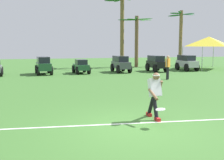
# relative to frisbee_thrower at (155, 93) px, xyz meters

# --- Properties ---
(ground_plane) EXTENTS (80.00, 80.00, 0.00)m
(ground_plane) POSITION_rel_frisbee_thrower_xyz_m (-0.91, -0.70, -0.80)
(ground_plane) COLOR #39682B
(field_line_paint) EXTENTS (23.92, 2.36, 0.01)m
(field_line_paint) POSITION_rel_frisbee_thrower_xyz_m (-0.91, -0.29, -0.80)
(field_line_paint) COLOR white
(field_line_paint) RESTS_ON ground_plane
(frisbee_thrower) EXTENTS (0.46, 1.09, 1.43)m
(frisbee_thrower) POSITION_rel_frisbee_thrower_xyz_m (0.00, 0.00, 0.00)
(frisbee_thrower) COLOR black
(frisbee_thrower) RESTS_ON ground_plane
(frisbee_in_flight) EXTENTS (0.28, 0.28, 0.05)m
(frisbee_in_flight) POSITION_rel_frisbee_thrower_xyz_m (-0.17, -0.83, -0.31)
(frisbee_in_flight) COLOR white
(teammate_near_sideline) EXTENTS (0.42, 0.38, 1.56)m
(teammate_near_sideline) POSITION_rel_frisbee_thrower_xyz_m (4.75, 8.91, 0.14)
(teammate_near_sideline) COLOR black
(teammate_near_sideline) RESTS_ON ground_plane
(parked_car_slot_c) EXTENTS (1.33, 2.47, 1.34)m
(parked_car_slot_c) POSITION_rel_frisbee_thrower_xyz_m (-3.01, 14.42, -0.08)
(parked_car_slot_c) COLOR #235133
(parked_car_slot_c) RESTS_ON ground_plane
(parked_car_slot_d) EXTENTS (1.22, 2.26, 1.10)m
(parked_car_slot_d) POSITION_rel_frisbee_thrower_xyz_m (-0.12, 14.33, -0.24)
(parked_car_slot_d) COLOR #235133
(parked_car_slot_d) RESTS_ON ground_plane
(parked_car_slot_e) EXTENTS (1.21, 2.43, 1.34)m
(parked_car_slot_e) POSITION_rel_frisbee_thrower_xyz_m (3.20, 14.49, -0.08)
(parked_car_slot_e) COLOR #474C51
(parked_car_slot_e) RESTS_ON ground_plane
(parked_car_slot_f) EXTENTS (1.14, 2.40, 1.34)m
(parked_car_slot_f) POSITION_rel_frisbee_thrower_xyz_m (6.34, 14.39, -0.08)
(parked_car_slot_f) COLOR black
(parked_car_slot_f) RESTS_ON ground_plane
(parked_car_slot_g) EXTENTS (1.15, 2.40, 1.34)m
(parked_car_slot_g) POSITION_rel_frisbee_thrower_xyz_m (9.29, 14.52, -0.08)
(parked_car_slot_g) COLOR #B7BABF
(parked_car_slot_g) RESTS_ON ground_plane
(palm_tree_far_left) EXTENTS (3.18, 3.62, 7.28)m
(palm_tree_far_left) POSITION_rel_frisbee_thrower_xyz_m (4.97, 20.03, 3.41)
(palm_tree_far_left) COLOR brown
(palm_tree_far_left) RESTS_ON ground_plane
(palm_tree_left_of_centre) EXTENTS (3.59, 3.72, 5.13)m
(palm_tree_left_of_centre) POSITION_rel_frisbee_thrower_xyz_m (6.33, 19.42, 2.34)
(palm_tree_left_of_centre) COLOR brown
(palm_tree_left_of_centre) RESTS_ON ground_plane
(palm_tree_right_of_centre) EXTENTS (3.00, 3.19, 5.89)m
(palm_tree_right_of_centre) POSITION_rel_frisbee_thrower_xyz_m (11.55, 19.96, 2.65)
(palm_tree_right_of_centre) COLOR brown
(palm_tree_right_of_centre) RESTS_ON ground_plane
(event_tent) EXTENTS (3.69, 3.69, 3.03)m
(event_tent) POSITION_rel_frisbee_thrower_xyz_m (12.35, 15.92, 1.76)
(event_tent) COLOR #B2B5BA
(event_tent) RESTS_ON ground_plane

